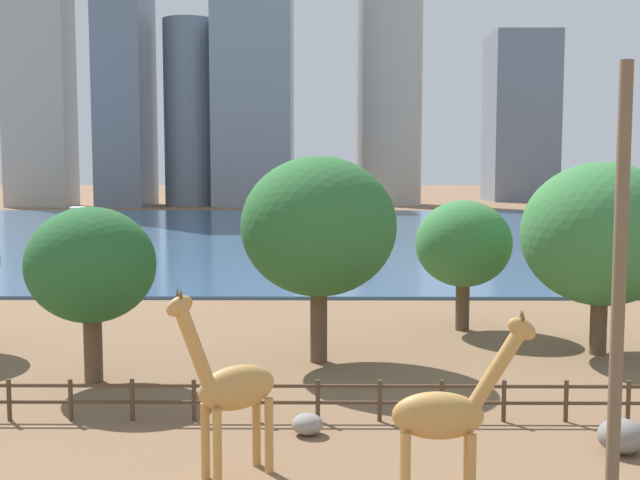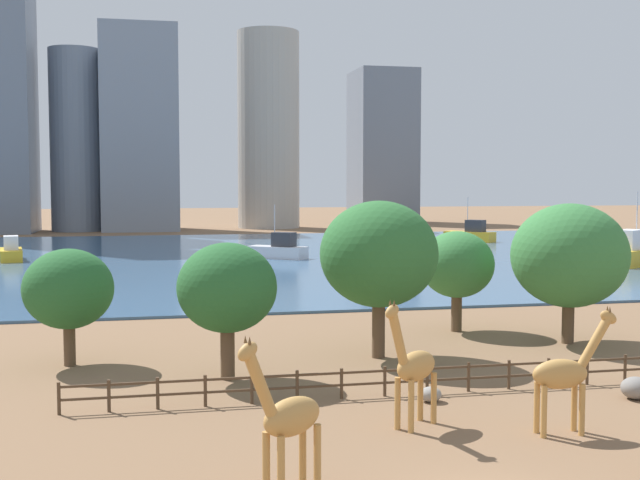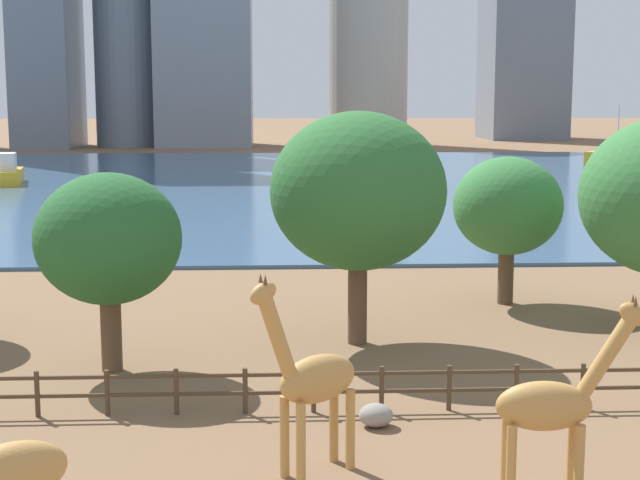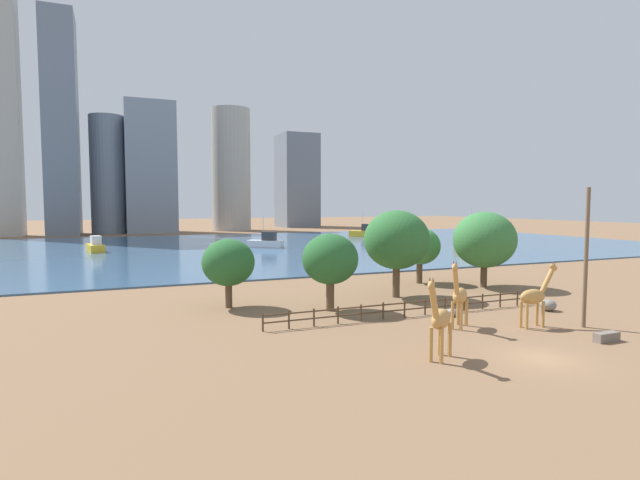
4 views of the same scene
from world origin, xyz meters
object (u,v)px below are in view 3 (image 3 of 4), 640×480
Objects in this scene: giraffe_companion at (312,379)px; boat_sailboat at (342,174)px; boat_tug at (8,173)px; giraffe_young at (553,406)px; boat_ferry at (622,156)px; tree_right_small at (508,207)px; tree_left_small at (358,192)px; boulder_by_pole at (376,415)px; tree_left_large at (108,240)px.

giraffe_companion is 0.69× the size of boat_sailboat.
giraffe_young is at bearing -166.61° from boat_tug.
boat_ferry is 39.48m from boat_sailboat.
boat_sailboat is at bearing 92.08° from giraffe_young.
giraffe_companion is at bearing 123.59° from boat_sailboat.
boat_ferry reaches higher than tree_right_small.
giraffe_young is 14.45m from tree_left_small.
boat_sailboat is (3.58, 62.81, 0.95)m from boulder_by_pole.
boat_tug is at bearing 123.54° from tree_right_small.
tree_right_small reaches higher than giraffe_young.
boat_sailboat is (-3.46, 47.93, -2.85)m from tree_right_small.
giraffe_young is 15.66m from tree_left_large.
boulder_by_pole is 10.07m from tree_left_small.
boat_sailboat is 1.04× the size of boat_tug.
boat_tug is (-30.44, 71.56, -1.04)m from giraffe_young.
giraffe_companion is 0.67× the size of boat_ferry.
tree_left_large reaches higher than boulder_by_pole.
boat_ferry is 66.38m from boat_tug.
tree_left_small is (-3.03, 13.77, 3.20)m from giraffe_young.
boulder_by_pole is 71.81m from boat_tug.
boat_ferry reaches higher than tree_left_large.
boulder_by_pole is at bearing 125.11° from giraffe_young.
tree_right_small is (7.04, 14.87, 3.80)m from boulder_by_pole.
tree_right_small is 48.14m from boat_sailboat.
boat_ferry is at bearing 71.72° from giraffe_young.
tree_left_small is 54.39m from boat_sailboat.
tree_right_small reaches higher than boulder_by_pole.
boat_sailboat is at bearing 80.55° from boat_ferry.
giraffe_young reaches higher than boat_tug.
giraffe_companion is 0.80× the size of tree_right_small.
boat_sailboat reaches higher than giraffe_companion.
boat_ferry is (38.68, 87.29, -0.97)m from giraffe_companion.
boat_tug is (-34.20, 51.60, -2.93)m from tree_right_small.
giraffe_young is 0.62× the size of boat_ferry.
boat_sailboat is at bearing 86.74° from boulder_by_pole.
tree_left_large is at bearing 144.41° from boulder_by_pole.
boat_ferry is at bearing -109.10° from boat_sailboat.
tree_left_small is 64.11m from boat_tug.
boat_sailboat is (3.33, 54.13, -4.16)m from tree_left_small.
boat_tug is (-19.25, 60.81, -3.07)m from tree_left_large.
boat_sailboat reaches higher than giraffe_young.
boulder_by_pole is 16.89m from tree_right_small.
giraffe_young is at bearing -100.68° from tree_right_small.
giraffe_young is 0.75× the size of tree_right_small.
tree_left_small reaches higher than boulder_by_pole.
tree_left_large reaches higher than boat_tug.
giraffe_companion is 0.78× the size of tree_left_large.
boulder_by_pole is 0.12× the size of boat_ferry.
giraffe_companion is 74.14m from boat_tug.
tree_right_small is 0.87× the size of boat_sailboat.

